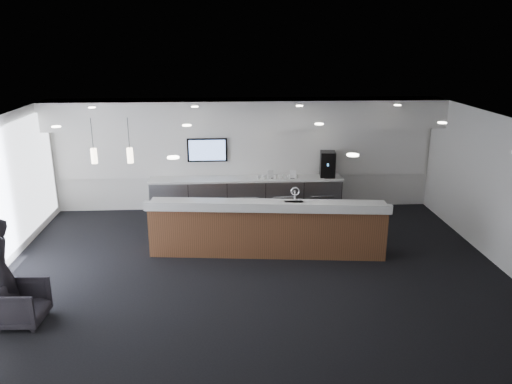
{
  "coord_description": "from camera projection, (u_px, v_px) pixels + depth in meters",
  "views": [
    {
      "loc": [
        -0.5,
        -8.96,
        4.49
      ],
      "look_at": [
        0.12,
        1.3,
        1.28
      ],
      "focal_mm": 35.0,
      "sensor_mm": 36.0,
      "label": 1
    }
  ],
  "objects": [
    {
      "name": "pendant_right",
      "position": [
        94.0,
        156.0,
        9.81
      ],
      "size": [
        0.12,
        0.12,
        0.3
      ],
      "primitive_type": "cylinder",
      "color": "#FFE9C6",
      "rests_on": "ceiling"
    },
    {
      "name": "cup_1",
      "position": [
        291.0,
        177.0,
        13.03
      ],
      "size": [
        0.14,
        0.14,
        0.09
      ],
      "primitive_type": "imported",
      "rotation": [
        0.0,
        0.0,
        0.65
      ],
      "color": "white",
      "rests_on": "back_credenza"
    },
    {
      "name": "cup_5",
      "position": [
        270.0,
        177.0,
        13.0
      ],
      "size": [
        0.11,
        0.11,
        0.09
      ],
      "primitive_type": "imported",
      "rotation": [
        0.0,
        0.0,
        3.23
      ],
      "color": "white",
      "rests_on": "back_credenza"
    },
    {
      "name": "wall_tv",
      "position": [
        207.0,
        150.0,
        13.07
      ],
      "size": [
        1.05,
        0.08,
        0.62
      ],
      "color": "black",
      "rests_on": "back_wall"
    },
    {
      "name": "ceiling_can_lights",
      "position": [
        253.0,
        125.0,
        9.02
      ],
      "size": [
        7.0,
        5.0,
        0.02
      ],
      "primitive_type": null,
      "color": "white",
      "rests_on": "ceiling"
    },
    {
      "name": "soffit_bulkhead",
      "position": [
        246.0,
        114.0,
        12.49
      ],
      "size": [
        10.0,
        0.9,
        0.7
      ],
      "primitive_type": "cube",
      "color": "white",
      "rests_on": "back_wall"
    },
    {
      "name": "back_credenza",
      "position": [
        246.0,
        195.0,
        13.23
      ],
      "size": [
        5.06,
        0.66,
        0.95
      ],
      "color": "gray",
      "rests_on": "ground"
    },
    {
      "name": "ground",
      "position": [
        254.0,
        273.0,
        9.9
      ],
      "size": [
        10.0,
        10.0,
        0.0
      ],
      "primitive_type": "plane",
      "color": "black",
      "rests_on": "ground"
    },
    {
      "name": "cup_4",
      "position": [
        275.0,
        177.0,
        13.0
      ],
      "size": [
        0.14,
        0.14,
        0.09
      ],
      "primitive_type": "imported",
      "rotation": [
        0.0,
        0.0,
        2.58
      ],
      "color": "white",
      "rests_on": "back_credenza"
    },
    {
      "name": "armchair",
      "position": [
        21.0,
        304.0,
        8.09
      ],
      "size": [
        0.78,
        0.76,
        0.68
      ],
      "primitive_type": "imported",
      "rotation": [
        0.0,
        0.0,
        1.52
      ],
      "color": "black",
      "rests_on": "ground"
    },
    {
      "name": "service_counter",
      "position": [
        267.0,
        228.0,
        10.67
      ],
      "size": [
        5.12,
        1.35,
        1.49
      ],
      "rotation": [
        0.0,
        0.0,
        -0.1
      ],
      "color": "brown",
      "rests_on": "ground"
    },
    {
      "name": "cup_6",
      "position": [
        265.0,
        177.0,
        12.99
      ],
      "size": [
        0.14,
        0.14,
        0.09
      ],
      "primitive_type": "imported",
      "rotation": [
        0.0,
        0.0,
        3.87
      ],
      "color": "white",
      "rests_on": "back_credenza"
    },
    {
      "name": "info_sign_left",
      "position": [
        270.0,
        174.0,
        13.0
      ],
      "size": [
        0.16,
        0.07,
        0.23
      ],
      "primitive_type": "cube",
      "rotation": [
        0.0,
        0.0,
        0.31
      ],
      "color": "white",
      "rests_on": "back_credenza"
    },
    {
      "name": "right_wall",
      "position": [
        509.0,
        197.0,
        9.74
      ],
      "size": [
        0.02,
        8.0,
        3.0
      ],
      "primitive_type": "cube",
      "color": "silver",
      "rests_on": "ground"
    },
    {
      "name": "cup_0",
      "position": [
        297.0,
        176.0,
        13.04
      ],
      "size": [
        0.1,
        0.1,
        0.09
      ],
      "primitive_type": "imported",
      "color": "white",
      "rests_on": "back_credenza"
    },
    {
      "name": "back_wall",
      "position": [
        245.0,
        154.0,
        13.27
      ],
      "size": [
        10.0,
        0.02,
        3.0
      ],
      "primitive_type": "cube",
      "color": "silver",
      "rests_on": "ground"
    },
    {
      "name": "pendant_left",
      "position": [
        130.0,
        155.0,
        9.86
      ],
      "size": [
        0.12,
        0.12,
        0.3
      ],
      "primitive_type": "cylinder",
      "color": "#FFE9C6",
      "rests_on": "ceiling"
    },
    {
      "name": "ceiling",
      "position": [
        253.0,
        123.0,
        9.01
      ],
      "size": [
        10.0,
        8.0,
        0.02
      ],
      "primitive_type": "cube",
      "color": "black",
      "rests_on": "back_wall"
    },
    {
      "name": "cup_7",
      "position": [
        259.0,
        177.0,
        12.98
      ],
      "size": [
        0.12,
        0.12,
        0.09
      ],
      "primitive_type": "imported",
      "rotation": [
        0.0,
        0.0,
        4.52
      ],
      "color": "white",
      "rests_on": "back_credenza"
    },
    {
      "name": "info_sign_right",
      "position": [
        293.0,
        174.0,
        13.0
      ],
      "size": [
        0.16,
        0.05,
        0.22
      ],
      "primitive_type": "cube",
      "rotation": [
        0.0,
        0.0,
        -0.21
      ],
      "color": "white",
      "rests_on": "back_credenza"
    },
    {
      "name": "cup_3",
      "position": [
        281.0,
        177.0,
        13.01
      ],
      "size": [
        0.13,
        0.13,
        0.09
      ],
      "primitive_type": "imported",
      "rotation": [
        0.0,
        0.0,
        1.94
      ],
      "color": "white",
      "rests_on": "back_credenza"
    },
    {
      "name": "alcove_panel",
      "position": [
        245.0,
        151.0,
        13.21
      ],
      "size": [
        9.8,
        0.06,
        1.4
      ],
      "primitive_type": "cube",
      "color": "white",
      "rests_on": "back_wall"
    },
    {
      "name": "lounge_guest",
      "position": [
        0.0,
        270.0,
        8.09
      ],
      "size": [
        0.56,
        0.72,
        1.73
      ],
      "primitive_type": "imported",
      "rotation": [
        0.0,
        0.0,
        -1.31
      ],
      "color": "black",
      "rests_on": "ground"
    },
    {
      "name": "coffee_machine",
      "position": [
        328.0,
        164.0,
        13.12
      ],
      "size": [
        0.43,
        0.53,
        0.67
      ],
      "rotation": [
        0.0,
        0.0,
        -0.11
      ],
      "color": "black",
      "rests_on": "back_credenza"
    },
    {
      "name": "cup_2",
      "position": [
        286.0,
        177.0,
        13.02
      ],
      "size": [
        0.12,
        0.12,
        0.09
      ],
      "primitive_type": "imported",
      "rotation": [
        0.0,
        0.0,
        1.29
      ],
      "color": "white",
      "rests_on": "back_credenza"
    }
  ]
}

